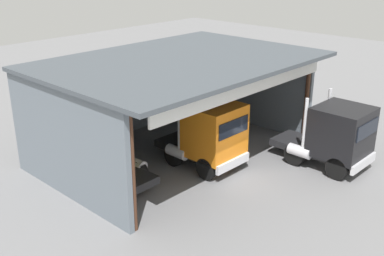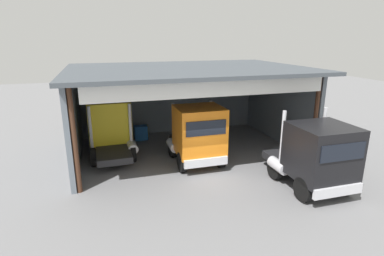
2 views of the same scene
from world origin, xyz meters
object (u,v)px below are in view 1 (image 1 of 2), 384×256
truck_yellow_yard_outside (100,146)px  tool_cart (105,144)px  truck_black_right_bay (335,135)px  oil_drum (105,141)px  truck_orange_center_left_bay (210,135)px

truck_yellow_yard_outside → tool_cart: size_ratio=4.55×
truck_black_right_bay → oil_drum: truck_black_right_bay is taller
oil_drum → tool_cart: size_ratio=0.87×
truck_yellow_yard_outside → oil_drum: truck_yellow_yard_outside is taller
truck_black_right_bay → tool_cart: truck_black_right_bay is taller
oil_drum → tool_cart: 0.51m
tool_cart → oil_drum: bearing=56.6°
oil_drum → truck_yellow_yard_outside: bearing=-129.1°
oil_drum → tool_cart: (-0.28, -0.43, 0.06)m
tool_cart → truck_orange_center_left_bay: bearing=-65.6°
truck_yellow_yard_outside → truck_black_right_bay: 11.47m
tool_cart → truck_yellow_yard_outside: bearing=-130.0°
truck_orange_center_left_bay → oil_drum: truck_orange_center_left_bay is taller
truck_yellow_yard_outside → truck_orange_center_left_bay: truck_orange_center_left_bay is taller
truck_orange_center_left_bay → tool_cart: bearing=-65.4°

